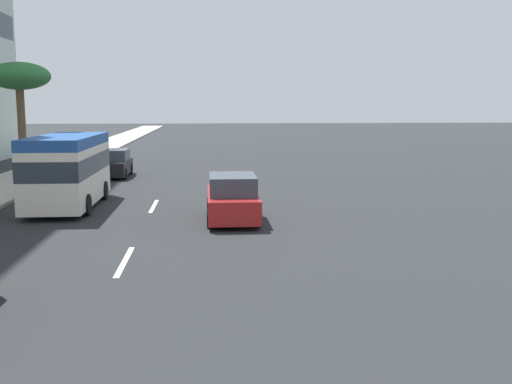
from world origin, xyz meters
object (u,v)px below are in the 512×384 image
at_px(minibus_fourth, 68,168).
at_px(palm_tree, 19,79).
at_px(car_third, 232,199).
at_px(car_second, 114,164).

bearing_deg(minibus_fourth, palm_tree, -154.85).
bearing_deg(car_third, car_second, 24.90).
bearing_deg(car_second, palm_tree, -88.86).
relative_size(minibus_fourth, palm_tree, 1.05).
relative_size(car_third, minibus_fourth, 0.67).
xyz_separation_m(car_third, minibus_fourth, (3.28, 6.68, 0.84)).
relative_size(car_third, palm_tree, 0.70).
height_order(car_second, palm_tree, palm_tree).
bearing_deg(minibus_fourth, car_second, 178.70).
distance_m(car_second, palm_tree, 7.15).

